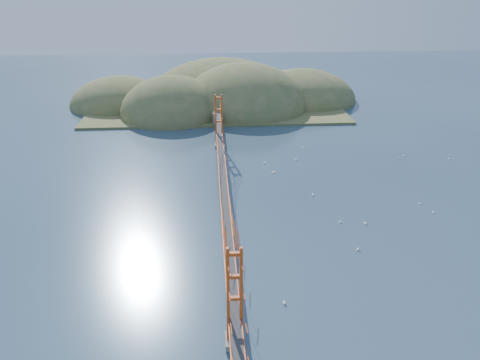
{
  "coord_description": "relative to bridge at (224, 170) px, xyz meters",
  "views": [
    {
      "loc": [
        -1.99,
        -67.5,
        35.47
      ],
      "look_at": [
        2.56,
        0.0,
        5.22
      ],
      "focal_mm": 35.0,
      "sensor_mm": 36.0,
      "label": 1
    }
  ],
  "objects": [
    {
      "name": "sailboat_10",
      "position": [
        6.1,
        -24.09,
        -6.85
      ],
      "size": [
        0.54,
        0.63,
        0.72
      ],
      "color": "white",
      "rests_on": "ground"
    },
    {
      "name": "bridge",
      "position": [
        0.0,
        0.0,
        0.0
      ],
      "size": [
        2.2,
        94.4,
        12.0
      ],
      "color": "gray",
      "rests_on": "ground"
    },
    {
      "name": "sailboat_8",
      "position": [
        36.93,
        20.19,
        -6.87
      ],
      "size": [
        0.56,
        0.56,
        0.59
      ],
      "color": "white",
      "rests_on": "ground"
    },
    {
      "name": "ground",
      "position": [
        0.0,
        -0.18,
        -7.01
      ],
      "size": [
        320.0,
        320.0,
        0.0
      ],
      "primitive_type": "plane",
      "color": "#314B63",
      "rests_on": "ground"
    },
    {
      "name": "sailboat_3",
      "position": [
        8.86,
        19.49,
        -6.85
      ],
      "size": [
        0.69,
        0.69,
        0.74
      ],
      "color": "white",
      "rests_on": "ground"
    },
    {
      "name": "sailboat_7",
      "position": [
        18.43,
        27.73,
        -6.86
      ],
      "size": [
        0.6,
        0.55,
        0.68
      ],
      "color": "white",
      "rests_on": "ground"
    },
    {
      "name": "sailboat_9",
      "position": [
        47.05,
        19.0,
        -6.86
      ],
      "size": [
        0.59,
        0.59,
        0.64
      ],
      "color": "white",
      "rests_on": "ground"
    },
    {
      "name": "sailboat_2",
      "position": [
        32.55,
        -0.36,
        -6.87
      ],
      "size": [
        0.53,
        0.46,
        0.61
      ],
      "color": "white",
      "rests_on": "ground"
    },
    {
      "name": "sailboat_5",
      "position": [
        33.49,
        -3.48,
        -6.87
      ],
      "size": [
        0.52,
        0.54,
        0.61
      ],
      "color": "white",
      "rests_on": "ground"
    },
    {
      "name": "sailboat_14",
      "position": [
        18.13,
        -13.44,
        -6.85
      ],
      "size": [
        0.68,
        0.68,
        0.74
      ],
      "color": "white",
      "rests_on": "ground"
    },
    {
      "name": "sailboat_16",
      "position": [
        10.19,
        14.84,
        -6.86
      ],
      "size": [
        0.64,
        0.64,
        0.69
      ],
      "color": "white",
      "rests_on": "ground"
    },
    {
      "name": "far_headlands",
      "position": [
        2.21,
        68.33,
        -7.01
      ],
      "size": [
        84.0,
        58.0,
        25.0
      ],
      "color": "olive",
      "rests_on": "ground"
    },
    {
      "name": "sailboat_15",
      "position": [
        38.61,
        21.54,
        -6.85
      ],
      "size": [
        0.68,
        0.68,
        0.74
      ],
      "color": "white",
      "rests_on": "ground"
    },
    {
      "name": "sailboat_17",
      "position": [
        45.75,
        30.9,
        -6.87
      ],
      "size": [
        0.53,
        0.53,
        0.59
      ],
      "color": "white",
      "rests_on": "ground"
    },
    {
      "name": "sailboat_0",
      "position": [
        21.45,
        -6.21,
        -6.85
      ],
      "size": [
        0.5,
        0.61,
        0.71
      ],
      "color": "white",
      "rests_on": "ground"
    },
    {
      "name": "sailboat_extra_1",
      "position": [
        17.75,
        -5.5,
        -6.86
      ],
      "size": [
        0.58,
        0.58,
        0.63
      ],
      "color": "white",
      "rests_on": "ground"
    },
    {
      "name": "sailboat_12",
      "position": [
        15.49,
        20.9,
        -6.85
      ],
      "size": [
        0.65,
        0.6,
        0.74
      ],
      "color": "white",
      "rests_on": "ground"
    },
    {
      "name": "sailboat_extra_0",
      "position": [
        9.97,
        14.45,
        -6.85
      ],
      "size": [
        0.63,
        0.54,
        0.72
      ],
      "color": "white",
      "rests_on": "ground"
    },
    {
      "name": "sailboat_1",
      "position": [
        15.53,
        4.26,
        -6.86
      ],
      "size": [
        0.57,
        0.61,
        0.69
      ],
      "color": "white",
      "rests_on": "ground"
    }
  ]
}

